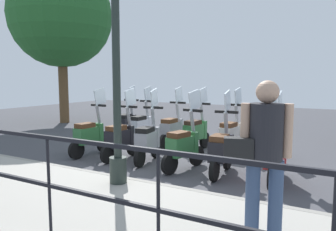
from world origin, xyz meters
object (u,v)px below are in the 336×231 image
scooter_near_4 (121,138)px  scooter_far_1 (231,134)px  lamp_post_near (116,69)px  pedestrian_with_bag (263,149)px  scooter_near_1 (222,149)px  scooter_far_0 (263,137)px  scooter_near_5 (90,135)px  scooter_far_4 (141,126)px  scooter_far_5 (127,124)px  scooter_near_3 (148,140)px  scooter_near_2 (184,145)px  tree_large (61,16)px  scooter_far_2 (196,131)px  scooter_far_3 (172,129)px  scooter_near_0 (276,154)px

scooter_near_4 → scooter_far_1: same height
lamp_post_near → pedestrian_with_bag: size_ratio=2.49×
scooter_near_1 → scooter_far_0: bearing=-17.2°
scooter_near_5 → scooter_far_0: same height
scooter_near_4 → scooter_far_4: size_ratio=1.00×
scooter_far_5 → lamp_post_near: bearing=-152.9°
scooter_near_3 → scooter_near_5: 1.48m
scooter_near_2 → scooter_far_5: same height
scooter_near_5 → scooter_far_5: (1.84, 0.31, 0.00)m
scooter_far_1 → scooter_far_4: size_ratio=1.00×
pedestrian_with_bag → scooter_near_1: (2.37, 1.26, -0.60)m
scooter_far_0 → lamp_post_near: bearing=170.8°
tree_large → scooter_near_3: size_ratio=3.93×
scooter_near_5 → scooter_near_1: bearing=-84.8°
scooter_far_5 → tree_large: bearing=59.9°
tree_large → scooter_near_3: (-3.59, -6.19, -3.61)m
scooter_near_2 → scooter_near_5: size_ratio=1.00×
scooter_far_2 → scooter_near_3: bearing=170.4°
scooter_far_3 → pedestrian_with_bag: bearing=-139.9°
pedestrian_with_bag → scooter_near_2: 3.14m
scooter_far_4 → scooter_near_3: bearing=-141.0°
pedestrian_with_bag → scooter_near_2: size_ratio=1.03×
tree_large → scooter_far_0: size_ratio=3.93×
scooter_near_3 → scooter_near_4: same height
tree_large → scooter_near_2: bearing=-117.8°
scooter_far_0 → scooter_far_4: (0.11, 3.24, 0.00)m
tree_large → scooter_near_4: 7.57m
pedestrian_with_bag → scooter_near_3: bearing=30.2°
lamp_post_near → scooter_far_1: 3.62m
scooter_near_5 → scooter_far_2: bearing=-45.1°
pedestrian_with_bag → scooter_near_3: 3.88m
scooter_near_2 → scooter_near_5: 2.37m
scooter_far_5 → scooter_far_3: bearing=-105.4°
scooter_near_3 → scooter_far_4: same height
pedestrian_with_bag → scooter_far_4: 5.80m
tree_large → scooter_near_4: bearing=-123.5°
scooter_far_5 → scooter_far_1: bearing=-100.7°
pedestrian_with_bag → scooter_far_2: (3.96, 2.48, -0.60)m
scooter_far_0 → scooter_far_3: 2.26m
lamp_post_near → scooter_far_2: bearing=2.2°
lamp_post_near → scooter_near_2: size_ratio=2.57×
tree_large → scooter_far_5: 5.99m
scooter_near_1 → scooter_far_4: bearing=56.2°
scooter_near_5 → scooter_far_1: same height
scooter_near_1 → scooter_far_2: 1.99m
tree_large → scooter_far_3: size_ratio=3.93×
scooter_near_1 → scooter_near_5: (-0.01, 3.12, 0.00)m
tree_large → scooter_near_0: tree_large is taller
scooter_near_2 → scooter_near_4: size_ratio=1.00×
scooter_near_1 → scooter_far_2: same height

